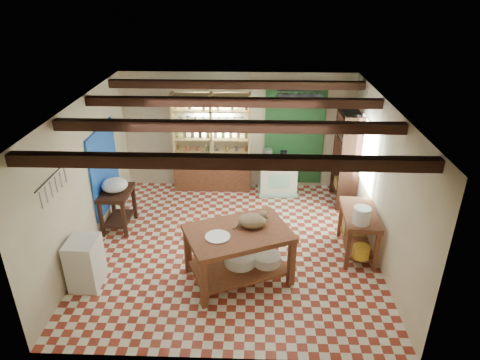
{
  "coord_description": "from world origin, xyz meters",
  "views": [
    {
      "loc": [
        0.36,
        -6.41,
        4.44
      ],
      "look_at": [
        0.13,
        0.3,
        1.18
      ],
      "focal_mm": 32.0,
      "sensor_mm": 36.0,
      "label": 1
    }
  ],
  "objects_px": {
    "stove": "(278,176)",
    "white_cabinet": "(85,263)",
    "prep_table": "(118,209)",
    "work_table": "(238,255)",
    "cat": "(252,221)",
    "right_counter": "(357,232)"
  },
  "relations": [
    {
      "from": "work_table",
      "to": "white_cabinet",
      "type": "height_order",
      "value": "work_table"
    },
    {
      "from": "work_table",
      "to": "stove",
      "type": "relative_size",
      "value": 1.92
    },
    {
      "from": "cat",
      "to": "work_table",
      "type": "bearing_deg",
      "value": -178.69
    },
    {
      "from": "prep_table",
      "to": "cat",
      "type": "relative_size",
      "value": 1.75
    },
    {
      "from": "work_table",
      "to": "prep_table",
      "type": "bearing_deg",
      "value": 125.26
    },
    {
      "from": "prep_table",
      "to": "white_cabinet",
      "type": "height_order",
      "value": "white_cabinet"
    },
    {
      "from": "stove",
      "to": "right_counter",
      "type": "xyz_separation_m",
      "value": [
        1.27,
        -2.25,
        0.01
      ]
    },
    {
      "from": "white_cabinet",
      "to": "cat",
      "type": "relative_size",
      "value": 1.79
    },
    {
      "from": "prep_table",
      "to": "right_counter",
      "type": "distance_m",
      "value": 4.43
    },
    {
      "from": "white_cabinet",
      "to": "right_counter",
      "type": "xyz_separation_m",
      "value": [
        4.4,
        1.01,
        -0.0
      ]
    },
    {
      "from": "prep_table",
      "to": "stove",
      "type": "bearing_deg",
      "value": 27.78
    },
    {
      "from": "work_table",
      "to": "right_counter",
      "type": "relative_size",
      "value": 1.38
    },
    {
      "from": "cat",
      "to": "stove",
      "type": "bearing_deg",
      "value": 46.06
    },
    {
      "from": "work_table",
      "to": "right_counter",
      "type": "bearing_deg",
      "value": -2.18
    },
    {
      "from": "stove",
      "to": "white_cabinet",
      "type": "height_order",
      "value": "white_cabinet"
    },
    {
      "from": "stove",
      "to": "right_counter",
      "type": "bearing_deg",
      "value": -62.74
    },
    {
      "from": "right_counter",
      "to": "cat",
      "type": "relative_size",
      "value": 2.49
    },
    {
      "from": "stove",
      "to": "prep_table",
      "type": "distance_m",
      "value": 3.49
    },
    {
      "from": "right_counter",
      "to": "cat",
      "type": "bearing_deg",
      "value": -157.5
    },
    {
      "from": "work_table",
      "to": "stove",
      "type": "height_order",
      "value": "work_table"
    },
    {
      "from": "prep_table",
      "to": "white_cabinet",
      "type": "distance_m",
      "value": 1.68
    },
    {
      "from": "prep_table",
      "to": "white_cabinet",
      "type": "xyz_separation_m",
      "value": [
        -0.02,
        -1.68,
        0.01
      ]
    }
  ]
}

